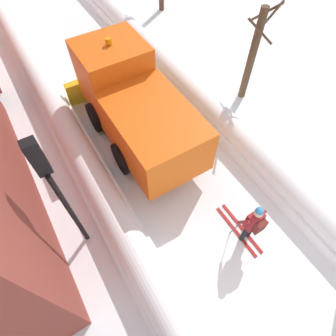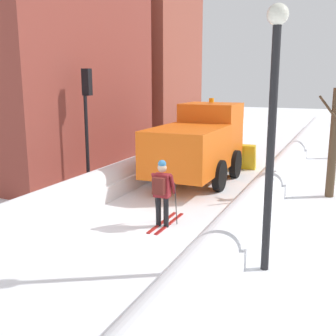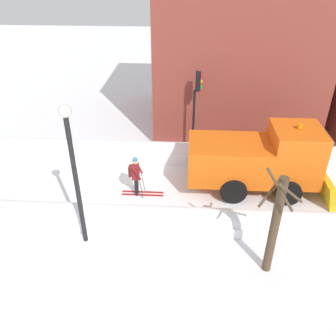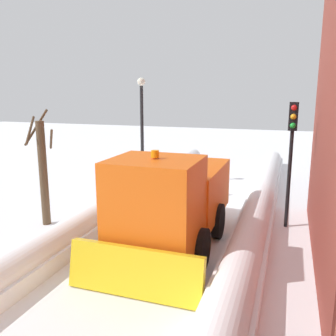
{
  "view_description": "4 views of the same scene",
  "coord_description": "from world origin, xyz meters",
  "px_view_note": "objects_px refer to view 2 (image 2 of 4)",
  "views": [
    {
      "loc": [
        -3.04,
        -0.55,
        7.92
      ],
      "look_at": [
        -0.77,
        3.14,
        1.68
      ],
      "focal_mm": 29.96,
      "sensor_mm": 36.0,
      "label": 1
    },
    {
      "loc": [
        4.77,
        -8.64,
        3.85
      ],
      "look_at": [
        -0.33,
        3.08,
        1.09
      ],
      "focal_mm": 44.04,
      "sensor_mm": 36.0,
      "label": 2
    },
    {
      "loc": [
        12.75,
        2.98,
        8.9
      ],
      "look_at": [
        0.1,
        2.2,
        1.12
      ],
      "focal_mm": 37.52,
      "sensor_mm": 36.0,
      "label": 3
    },
    {
      "loc": [
        -3.43,
        15.51,
        4.49
      ],
      "look_at": [
        0.72,
        3.45,
        1.8
      ],
      "focal_mm": 38.21,
      "sensor_mm": 36.0,
      "label": 4
    }
  ],
  "objects_px": {
    "street_lamp": "(273,109)",
    "bare_tree_near": "(334,140)",
    "skier": "(162,190)",
    "traffic_light_pole": "(87,106)",
    "plow_truck": "(200,143)"
  },
  "relations": [
    {
      "from": "street_lamp",
      "to": "bare_tree_near",
      "type": "bearing_deg",
      "value": 81.14
    },
    {
      "from": "skier",
      "to": "traffic_light_pole",
      "type": "distance_m",
      "value": 5.07
    },
    {
      "from": "skier",
      "to": "street_lamp",
      "type": "height_order",
      "value": "street_lamp"
    },
    {
      "from": "skier",
      "to": "street_lamp",
      "type": "distance_m",
      "value": 4.03
    },
    {
      "from": "plow_truck",
      "to": "bare_tree_near",
      "type": "height_order",
      "value": "bare_tree_near"
    },
    {
      "from": "skier",
      "to": "plow_truck",
      "type": "bearing_deg",
      "value": 98.57
    },
    {
      "from": "plow_truck",
      "to": "street_lamp",
      "type": "relative_size",
      "value": 1.15
    },
    {
      "from": "skier",
      "to": "bare_tree_near",
      "type": "distance_m",
      "value": 6.32
    },
    {
      "from": "plow_truck",
      "to": "traffic_light_pole",
      "type": "xyz_separation_m",
      "value": [
        -3.17,
        -2.7,
        1.48
      ]
    },
    {
      "from": "plow_truck",
      "to": "skier",
      "type": "relative_size",
      "value": 3.31
    },
    {
      "from": "skier",
      "to": "street_lamp",
      "type": "relative_size",
      "value": 0.35
    },
    {
      "from": "traffic_light_pole",
      "to": "bare_tree_near",
      "type": "relative_size",
      "value": 1.06
    },
    {
      "from": "plow_truck",
      "to": "traffic_light_pole",
      "type": "relative_size",
      "value": 1.42
    },
    {
      "from": "skier",
      "to": "bare_tree_near",
      "type": "bearing_deg",
      "value": 50.68
    },
    {
      "from": "plow_truck",
      "to": "bare_tree_near",
      "type": "distance_m",
      "value": 4.78
    }
  ]
}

